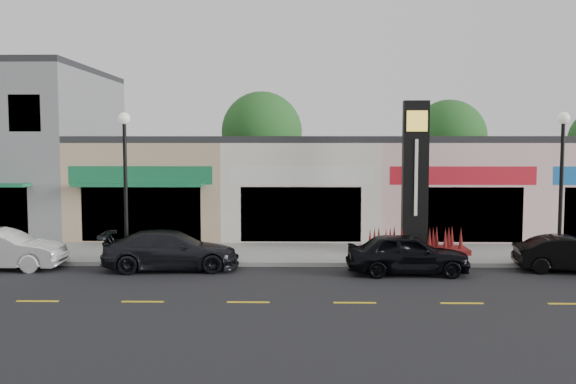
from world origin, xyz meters
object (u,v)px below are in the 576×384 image
(lamp_east_near, at_px, (562,171))
(car_black_sedan, at_px, (407,254))
(pylon_sign, at_px, (415,199))
(car_dark_sedan, at_px, (171,250))
(car_white_van, at_px, (1,250))
(lamp_west_near, at_px, (125,171))
(car_black_conv, at_px, (571,254))

(lamp_east_near, bearing_deg, car_black_sedan, -164.41)
(pylon_sign, distance_m, car_dark_sedan, 9.65)
(pylon_sign, xyz_separation_m, car_dark_sedan, (-9.12, -2.75, -1.58))
(car_white_van, relative_size, car_dark_sedan, 0.91)
(lamp_west_near, xyz_separation_m, car_black_conv, (15.93, -1.19, -2.85))
(car_white_van, bearing_deg, car_black_conv, -92.49)
(pylon_sign, bearing_deg, car_black_conv, -30.34)
(lamp_east_near, height_order, car_white_van, lamp_east_near)
(pylon_sign, bearing_deg, car_white_van, -169.34)
(car_white_van, relative_size, car_black_sedan, 1.05)
(lamp_west_near, xyz_separation_m, car_white_van, (-4.17, -1.16, -2.76))
(lamp_east_near, height_order, pylon_sign, pylon_sign)
(lamp_west_near, relative_size, lamp_east_near, 1.00)
(lamp_west_near, relative_size, car_black_conv, 1.44)
(lamp_east_near, relative_size, car_dark_sedan, 1.14)
(lamp_east_near, xyz_separation_m, car_white_van, (-20.17, -1.16, -2.76))
(pylon_sign, height_order, car_dark_sedan, pylon_sign)
(lamp_east_near, distance_m, car_black_sedan, 6.68)
(lamp_west_near, bearing_deg, car_dark_sedan, -29.11)
(lamp_east_near, xyz_separation_m, car_black_conv, (-0.07, -1.19, -2.85))
(lamp_east_near, distance_m, pylon_sign, 5.42)
(pylon_sign, xyz_separation_m, car_black_sedan, (-0.85, -3.33, -1.57))
(lamp_east_near, bearing_deg, car_dark_sedan, -175.75)
(pylon_sign, bearing_deg, lamp_east_near, -18.75)
(car_white_van, bearing_deg, lamp_east_near, -89.12)
(lamp_west_near, relative_size, pylon_sign, 0.91)
(lamp_west_near, xyz_separation_m, lamp_east_near, (16.00, 0.00, 0.00))
(car_white_van, height_order, car_dark_sedan, car_white_van)
(pylon_sign, relative_size, car_white_van, 1.37)
(lamp_east_near, xyz_separation_m, pylon_sign, (-5.00, 1.70, -1.20))
(car_black_conv, bearing_deg, car_black_sedan, 101.79)
(car_white_van, xyz_separation_m, car_dark_sedan, (6.05, 0.11, -0.02))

